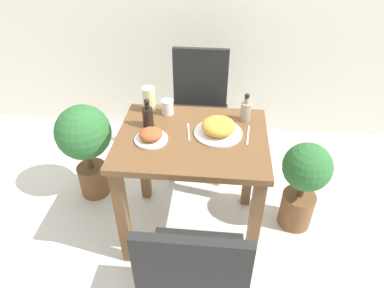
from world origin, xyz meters
TOP-DOWN VIEW (x-y plane):
  - ground_plane at (0.00, 0.00)m, footprint 16.00×16.00m
  - dining_table at (0.00, 0.00)m, footprint 0.81×0.63m
  - chair_near at (0.07, -0.70)m, footprint 0.42×0.42m
  - chair_far at (-0.01, 0.69)m, footprint 0.42×0.42m
  - food_plate at (0.14, 0.04)m, footprint 0.26×0.26m
  - side_plate at (-0.21, -0.05)m, footprint 0.18×0.18m
  - drink_cup at (-0.16, 0.22)m, footprint 0.07×0.07m
  - juice_glass at (-0.28, 0.24)m, footprint 0.07×0.07m
  - sauce_bottle at (0.28, 0.19)m, footprint 0.06×0.06m
  - condiment_bottle at (-0.25, 0.08)m, footprint 0.06×0.06m
  - fork_utensil at (-0.02, 0.04)m, footprint 0.03×0.17m
  - spoon_utensil at (0.30, 0.04)m, footprint 0.03×0.18m
  - potted_plant_left at (-0.74, 0.27)m, footprint 0.36×0.36m
  - potted_plant_right at (0.67, 0.11)m, footprint 0.29×0.29m

SIDE VIEW (x-z plane):
  - ground_plane at x=0.00m, z-range 0.00..0.00m
  - potted_plant_right at x=0.67m, z-range 0.06..0.69m
  - potted_plant_left at x=-0.74m, z-range 0.10..0.81m
  - chair_near at x=0.07m, z-range 0.07..0.98m
  - chair_far at x=-0.01m, z-range 0.07..0.98m
  - dining_table at x=0.00m, z-range 0.22..0.95m
  - fork_utensil at x=-0.02m, z-range 0.73..0.74m
  - spoon_utensil at x=0.30m, z-range 0.73..0.74m
  - side_plate at x=-0.21m, z-range 0.73..0.79m
  - food_plate at x=0.14m, z-range 0.73..0.82m
  - drink_cup at x=-0.16m, z-range 0.73..0.82m
  - sauce_bottle at x=0.28m, z-range 0.71..0.88m
  - condiment_bottle at x=-0.25m, z-range 0.71..0.88m
  - juice_glass at x=-0.28m, z-range 0.73..0.88m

